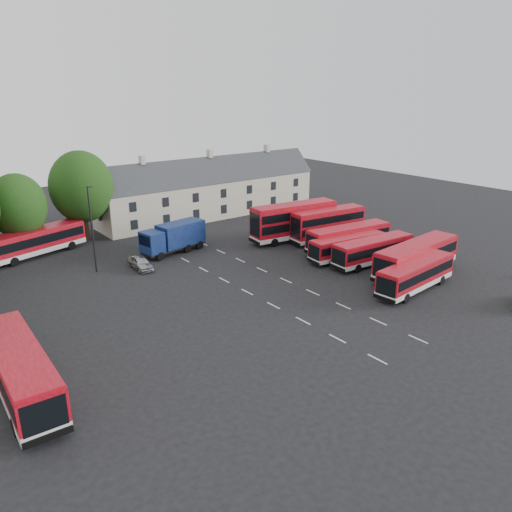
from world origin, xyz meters
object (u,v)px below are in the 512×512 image
at_px(bus_dd_south, 328,223).
at_px(bus_west, 20,368).
at_px(box_truck, 174,237).
at_px(lamppost, 92,227).
at_px(silver_car, 141,263).
at_px(bus_row_a, 416,273).

distance_m(bus_dd_south, bus_west, 41.95).
height_order(bus_dd_south, bus_west, bus_dd_south).
height_order(box_truck, lamppost, lamppost).
relative_size(silver_car, lamppost, 0.44).
height_order(box_truck, silver_car, box_truck).
height_order(silver_car, lamppost, lamppost).
bearing_deg(bus_west, box_truck, -46.13).
bearing_deg(bus_row_a, box_truck, 112.47).
height_order(bus_west, silver_car, bus_west).
relative_size(bus_dd_south, bus_west, 0.85).
relative_size(bus_row_a, lamppost, 1.13).
height_order(bus_row_a, box_truck, box_truck).
distance_m(bus_west, silver_car, 23.85).
xyz_separation_m(bus_row_a, bus_west, (-35.08, 4.82, 0.30)).
height_order(bus_west, lamppost, lamppost).
relative_size(bus_west, silver_car, 2.99).
xyz_separation_m(bus_dd_south, box_truck, (-17.99, 7.92, -0.41)).
bearing_deg(box_truck, silver_car, -163.16).
height_order(bus_row_a, silver_car, bus_row_a).
bearing_deg(lamppost, bus_west, -122.30).
bearing_deg(silver_car, box_truck, 27.33).
xyz_separation_m(bus_row_a, box_truck, (-12.90, 24.85, 0.22)).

